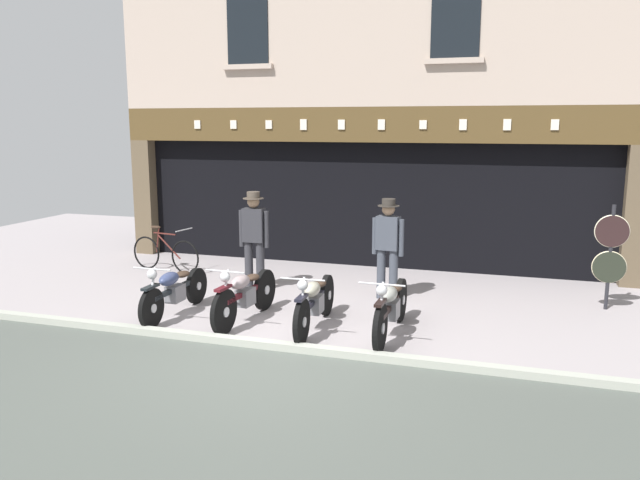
# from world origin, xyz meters

# --- Properties ---
(ground) EXTENTS (22.70, 22.00, 0.18)m
(ground) POSITION_xyz_m (0.00, -0.98, -0.04)
(ground) COLOR #9A9194
(shop_facade) EXTENTS (11.00, 4.42, 6.53)m
(shop_facade) POSITION_xyz_m (-0.00, 7.00, 1.75)
(shop_facade) COLOR black
(shop_facade) RESTS_ON ground
(motorcycle_left) EXTENTS (0.62, 1.97, 0.90)m
(motorcycle_left) POSITION_xyz_m (-2.00, 1.01, 0.41)
(motorcycle_left) COLOR black
(motorcycle_left) RESTS_ON ground
(motorcycle_center_left) EXTENTS (0.62, 1.97, 0.92)m
(motorcycle_center_left) POSITION_xyz_m (-0.82, 1.05, 0.43)
(motorcycle_center_left) COLOR black
(motorcycle_center_left) RESTS_ON ground
(motorcycle_center) EXTENTS (0.62, 2.05, 0.92)m
(motorcycle_center) POSITION_xyz_m (0.30, 1.03, 0.42)
(motorcycle_center) COLOR black
(motorcycle_center) RESTS_ON ground
(motorcycle_center_right) EXTENTS (0.62, 2.08, 0.93)m
(motorcycle_center_right) POSITION_xyz_m (1.42, 1.07, 0.43)
(motorcycle_center_right) COLOR black
(motorcycle_center_right) RESTS_ON ground
(salesman_left) EXTENTS (0.56, 0.37, 1.79)m
(salesman_left) POSITION_xyz_m (-1.41, 2.80, 1.01)
(salesman_left) COLOR #2D2D33
(salesman_left) RESTS_ON ground
(shopkeeper_center) EXTENTS (0.56, 0.37, 1.73)m
(shopkeeper_center) POSITION_xyz_m (0.99, 2.96, 0.97)
(shopkeeper_center) COLOR #3D424C
(shopkeeper_center) RESTS_ON ground
(tyre_sign_pole) EXTENTS (0.53, 0.06, 1.71)m
(tyre_sign_pole) POSITION_xyz_m (4.51, 3.40, 0.97)
(tyre_sign_pole) COLOR #232328
(tyre_sign_pole) RESTS_ON ground
(advert_board_near) EXTENTS (0.66, 0.03, 1.11)m
(advert_board_near) POSITION_xyz_m (-1.77, 5.40, 1.57)
(advert_board_near) COLOR silver
(leaning_bicycle) EXTENTS (1.68, 0.50, 0.93)m
(leaning_bicycle) POSITION_xyz_m (-3.78, 3.69, 0.37)
(leaning_bicycle) COLOR black
(leaning_bicycle) RESTS_ON ground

